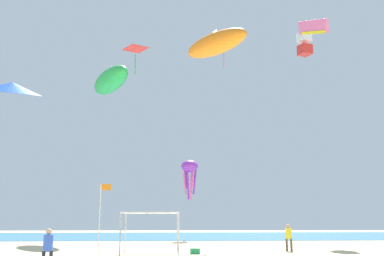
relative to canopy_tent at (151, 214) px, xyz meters
name	(u,v)px	position (x,y,z in m)	size (l,w,h in m)	color
ocean_strip	(180,236)	(2.51, 27.61, -2.23)	(110.00, 24.73, 0.03)	teal
canopy_tent	(151,214)	(0.00, 0.00, 0.00)	(3.19, 3.00, 2.36)	#B2B2B7
person_near_tent	(289,235)	(8.66, 2.51, -1.26)	(0.40, 0.40, 1.68)	brown
person_leftmost	(48,245)	(-3.85, -6.98, -1.30)	(0.43, 0.38, 1.62)	black
banner_flag	(101,213)	(-2.72, -0.78, 0.09)	(0.61, 0.06, 3.91)	silver
cooler_box	(195,251)	(2.57, 0.56, -2.07)	(0.57, 0.37, 0.35)	#1E8C4C
kite_diamond_red	(136,50)	(-1.98, 9.85, 14.01)	(2.34, 2.34, 2.35)	red
kite_inflatable_orange	(216,43)	(4.06, 1.61, 11.26)	(4.78, 5.03, 2.08)	orange
kite_octopus_purple	(190,168)	(3.09, 17.57, 4.70)	(2.35, 2.35, 3.94)	purple
kite_parafoil_pink	(313,27)	(13.26, 8.51, 15.91)	(1.61, 3.93, 2.44)	pink
kite_delta_blue	(12,88)	(-10.10, 4.38, 8.78)	(5.51, 5.54, 3.61)	blue
kite_box_white	(305,44)	(15.29, 16.85, 18.00)	(1.55, 1.54, 2.54)	white
kite_diamond_yellow	(223,40)	(6.08, 12.96, 16.50)	(2.38, 2.29, 3.31)	yellow
kite_inflatable_green	(110,80)	(-5.22, 18.26, 14.00)	(5.95, 8.23, 3.02)	green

